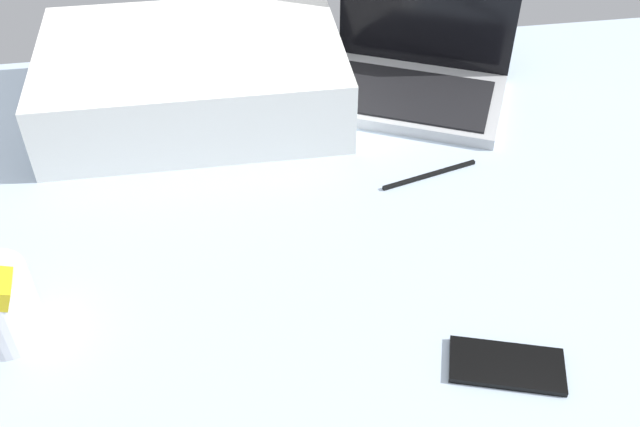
# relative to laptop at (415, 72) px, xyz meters

# --- Properties ---
(bed_mattress) EXTENTS (1.80, 1.40, 0.18)m
(bed_mattress) POSITION_rel_laptop_xyz_m (-0.12, -0.48, -0.13)
(bed_mattress) COLOR silver
(bed_mattress) RESTS_ON ground
(laptop) EXTENTS (0.40, 0.35, 0.23)m
(laptop) POSITION_rel_laptop_xyz_m (0.00, 0.00, 0.00)
(laptop) COLOR #B7BABC
(laptop) RESTS_ON bed_mattress
(cell_phone) EXTENTS (0.15, 0.11, 0.01)m
(cell_phone) POSITION_rel_laptop_xyz_m (-0.04, -0.64, -0.04)
(cell_phone) COLOR black
(cell_phone) RESTS_ON bed_mattress
(pillow) EXTENTS (0.52, 0.36, 0.13)m
(pillow) POSITION_rel_laptop_xyz_m (-0.40, 0.00, 0.02)
(pillow) COLOR white
(pillow) RESTS_ON bed_mattress
(charger_cable) EXTENTS (0.17, 0.05, 0.01)m
(charger_cable) POSITION_rel_laptop_xyz_m (-0.04, -0.25, -0.04)
(charger_cable) COLOR black
(charger_cable) RESTS_ON bed_mattress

